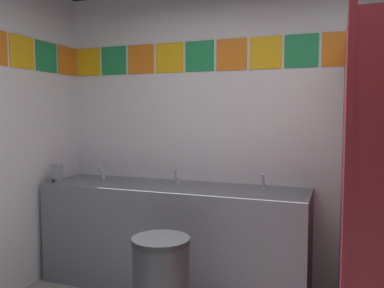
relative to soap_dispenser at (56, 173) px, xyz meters
name	(u,v)px	position (x,y,z in m)	size (l,w,h in m)	color
wall_back	(265,135)	(1.78, 0.54, 0.35)	(3.82, 0.09, 2.62)	silver
vanity_counter	(173,235)	(1.06, 0.19, -0.51)	(2.28, 0.62, 0.88)	slate
faucet_left	(102,174)	(0.30, 0.28, -0.03)	(0.04, 0.10, 0.14)	silver
faucet_center	(177,178)	(1.06, 0.28, -0.03)	(0.04, 0.10, 0.14)	silver
faucet_right	(264,183)	(1.82, 0.28, -0.03)	(0.04, 0.10, 0.14)	silver
soap_dispenser	(56,173)	(0.00, 0.00, 0.00)	(0.09, 0.09, 0.16)	gray
stall_divider	(376,200)	(2.58, -0.54, 0.06)	(0.92, 1.54, 2.04)	maroon
trash_bin	(161,287)	(1.28, -0.55, -0.63)	(0.39, 0.39, 0.67)	#333338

